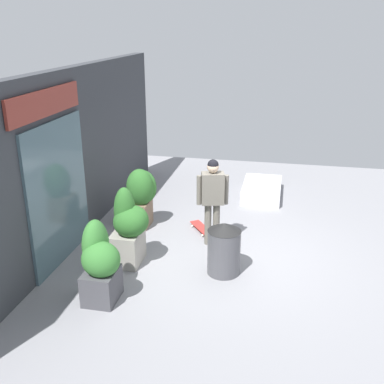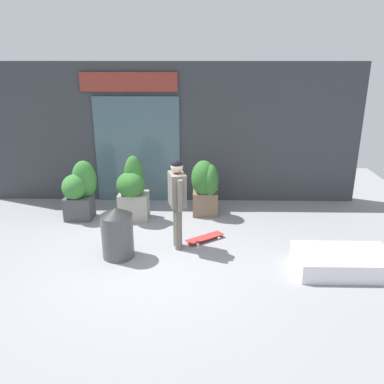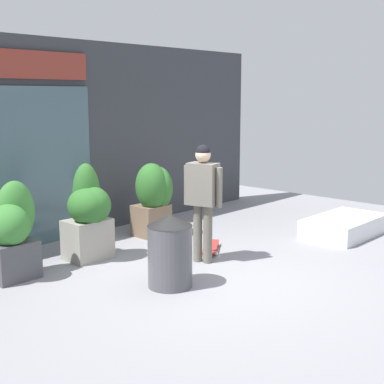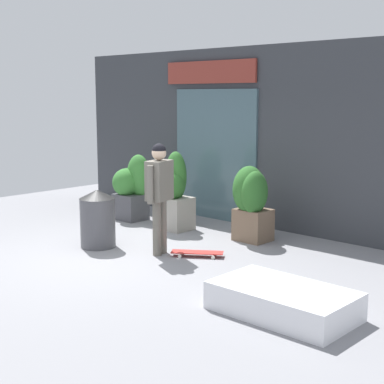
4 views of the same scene
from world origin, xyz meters
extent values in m
plane|color=gray|center=(0.00, 0.00, 0.00)|extent=(12.00, 12.00, 0.00)
cube|color=#383A3F|center=(0.00, 3.10, 1.63)|extent=(8.90, 0.25, 3.26)
cube|color=#47606B|center=(-0.75, 2.96, 1.25)|extent=(1.99, 0.06, 2.50)
cube|color=maroon|center=(-0.88, 2.94, 2.81)|extent=(2.20, 0.05, 0.42)
cylinder|color=#666056|center=(0.31, 0.52, 0.42)|extent=(0.13, 0.13, 0.84)
cylinder|color=#666056|center=(0.35, 0.37, 0.42)|extent=(0.13, 0.13, 0.84)
cube|color=#6B665B|center=(0.33, 0.44, 1.13)|extent=(0.36, 0.47, 0.59)
cylinder|color=#6B665B|center=(0.26, 0.69, 1.10)|extent=(0.09, 0.09, 0.56)
cylinder|color=#6B665B|center=(0.39, 0.20, 1.10)|extent=(0.09, 0.09, 0.56)
sphere|color=beige|center=(0.33, 0.44, 1.54)|extent=(0.22, 0.22, 0.22)
sphere|color=black|center=(0.33, 0.44, 1.58)|extent=(0.21, 0.21, 0.21)
cube|color=red|center=(0.83, 0.73, 0.07)|extent=(0.75, 0.62, 0.02)
cylinder|color=silver|center=(0.97, 0.97, 0.03)|extent=(0.06, 0.06, 0.05)
cylinder|color=silver|center=(1.10, 0.78, 0.03)|extent=(0.06, 0.06, 0.05)
cylinder|color=silver|center=(0.57, 0.67, 0.03)|extent=(0.06, 0.06, 0.05)
cylinder|color=silver|center=(0.70, 0.49, 0.03)|extent=(0.06, 0.06, 0.05)
cube|color=brown|center=(0.85, 2.08, 0.27)|extent=(0.54, 0.47, 0.53)
ellipsoid|color=#2D6628|center=(0.80, 2.01, 0.86)|extent=(0.53, 0.56, 0.78)
ellipsoid|color=#2D6628|center=(0.94, 1.98, 0.83)|extent=(0.37, 0.54, 0.71)
cube|color=#47474C|center=(-1.89, 1.78, 0.25)|extent=(0.58, 0.48, 0.50)
ellipsoid|color=#387A33|center=(-1.94, 1.74, 0.73)|extent=(0.52, 0.58, 0.54)
ellipsoid|color=#387A33|center=(-1.76, 1.88, 0.85)|extent=(0.53, 0.39, 0.83)
cube|color=gray|center=(-0.70, 1.78, 0.29)|extent=(0.63, 0.48, 0.59)
ellipsoid|color=#2D6628|center=(-0.74, 1.69, 0.81)|extent=(0.56, 0.59, 0.53)
ellipsoid|color=#2D6628|center=(-0.67, 1.80, 0.96)|extent=(0.41, 0.37, 0.88)
ellipsoid|color=#2D6628|center=(-0.68, 1.67, 0.82)|extent=(0.52, 0.56, 0.53)
cylinder|color=#4C4C51|center=(-0.70, 0.07, 0.39)|extent=(0.55, 0.55, 0.78)
cone|color=black|center=(-0.70, 0.07, 0.85)|extent=(0.56, 0.56, 0.14)
cube|color=white|center=(3.09, -0.33, 0.16)|extent=(1.54, 0.90, 0.32)
camera|label=1|loc=(-7.45, -0.78, 4.01)|focal=42.48mm
camera|label=2|loc=(0.74, -6.14, 3.37)|focal=36.89mm
camera|label=3|loc=(-5.26, -4.51, 2.36)|focal=50.58mm
camera|label=4|loc=(6.52, -5.45, 2.39)|focal=54.25mm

